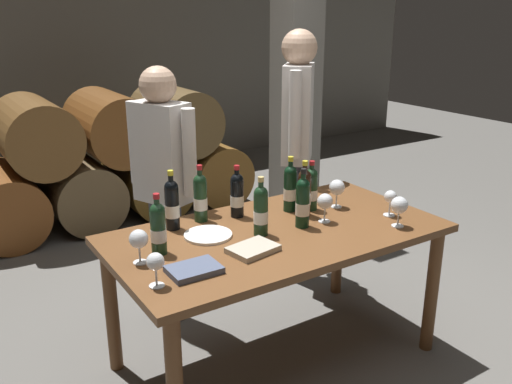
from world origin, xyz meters
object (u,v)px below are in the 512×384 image
(wine_glass_2, at_px, (325,202))
(serving_plate, at_px, (208,235))
(dining_table, at_px, (277,247))
(wine_glass_1, at_px, (399,206))
(wine_bottle_7, at_px, (200,197))
(wine_glass_4, at_px, (390,198))
(wine_glass_3, at_px, (139,240))
(tasting_notebook, at_px, (194,270))
(wine_bottle_8, at_px, (237,195))
(wine_bottle_1, at_px, (261,210))
(leather_ledger, at_px, (253,249))
(sommelier_presenting, at_px, (297,133))
(taster_seated_left, at_px, (163,175))
(wine_glass_5, at_px, (337,188))
(wine_bottle_4, at_px, (158,228))
(wine_bottle_2, at_px, (304,192))
(wine_glass_0, at_px, (155,263))
(wine_bottle_6, at_px, (290,188))
(wine_bottle_0, at_px, (311,189))
(wine_bottle_3, at_px, (172,204))
(wine_bottle_5, at_px, (303,202))

(wine_glass_2, xyz_separation_m, serving_plate, (-0.61, 0.16, -0.10))
(dining_table, relative_size, wine_glass_1, 10.47)
(dining_table, distance_m, wine_bottle_7, 0.48)
(wine_glass_4, bearing_deg, wine_glass_3, 172.43)
(wine_glass_3, height_order, tasting_notebook, wine_glass_3)
(wine_bottle_8, bearing_deg, wine_bottle_1, -96.33)
(leather_ledger, bearing_deg, serving_plate, 98.31)
(wine_bottle_7, relative_size, sommelier_presenting, 0.18)
(taster_seated_left, bearing_deg, wine_glass_5, -38.25)
(wine_bottle_1, relative_size, wine_bottle_4, 1.04)
(wine_bottle_2, height_order, wine_glass_0, wine_bottle_2)
(tasting_notebook, distance_m, taster_seated_left, 0.96)
(wine_bottle_6, xyz_separation_m, sommelier_presenting, (0.46, 0.55, 0.15))
(tasting_notebook, bearing_deg, wine_glass_0, -170.69)
(leather_ledger, xyz_separation_m, sommelier_presenting, (0.93, 0.90, 0.27))
(dining_table, relative_size, sommelier_presenting, 0.99)
(wine_glass_0, distance_m, wine_glass_4, 1.39)
(wine_bottle_2, xyz_separation_m, wine_glass_5, (0.23, 0.00, -0.02))
(dining_table, distance_m, wine_glass_1, 0.66)
(wine_glass_2, bearing_deg, wine_bottle_6, 102.77)
(wine_glass_1, bearing_deg, leather_ledger, 169.90)
(wine_bottle_2, height_order, wine_glass_2, wine_bottle_2)
(wine_bottle_0, height_order, wine_bottle_3, wine_bottle_3)
(wine_bottle_5, relative_size, wine_glass_0, 2.10)
(wine_bottle_4, bearing_deg, wine_bottle_5, -7.30)
(wine_bottle_3, xyz_separation_m, wine_glass_0, (-0.32, -0.53, -0.03))
(wine_glass_3, bearing_deg, wine_bottle_1, -2.38)
(tasting_notebook, relative_size, sommelier_presenting, 0.13)
(wine_bottle_7, distance_m, wine_glass_2, 0.66)
(wine_bottle_8, relative_size, taster_seated_left, 0.19)
(sommelier_presenting, bearing_deg, wine_glass_1, -96.85)
(wine_bottle_8, bearing_deg, sommelier_presenting, 31.92)
(wine_glass_5, bearing_deg, serving_plate, 178.49)
(wine_bottle_0, height_order, wine_glass_3, wine_bottle_0)
(wine_bottle_0, height_order, wine_bottle_7, wine_bottle_7)
(wine_glass_4, distance_m, wine_glass_5, 0.30)
(serving_plate, height_order, taster_seated_left, taster_seated_left)
(wine_bottle_0, bearing_deg, wine_bottle_2, -150.23)
(wine_bottle_1, bearing_deg, wine_glass_1, -23.85)
(wine_bottle_1, distance_m, sommelier_presenting, 1.10)
(wine_bottle_5, xyz_separation_m, serving_plate, (-0.47, 0.15, -0.13))
(leather_ledger, bearing_deg, wine_bottle_5, 8.37)
(wine_bottle_2, distance_m, wine_bottle_6, 0.10)
(wine_glass_5, bearing_deg, wine_glass_2, -145.35)
(wine_glass_5, xyz_separation_m, serving_plate, (-0.81, 0.02, -0.11))
(wine_glass_3, bearing_deg, wine_bottle_5, -3.24)
(sommelier_presenting, bearing_deg, wine_bottle_7, -156.20)
(wine_bottle_2, xyz_separation_m, wine_glass_2, (0.03, -0.14, -0.02))
(wine_bottle_7, bearing_deg, wine_bottle_6, -15.32)
(wine_bottle_3, height_order, wine_glass_4, wine_bottle_3)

